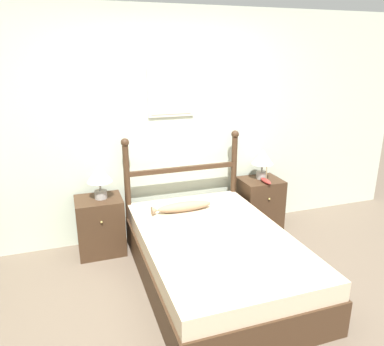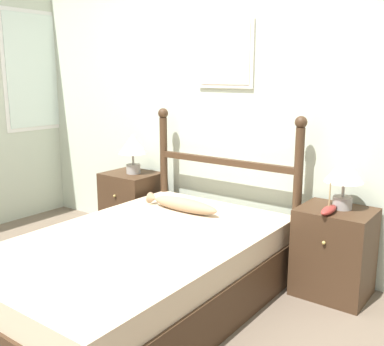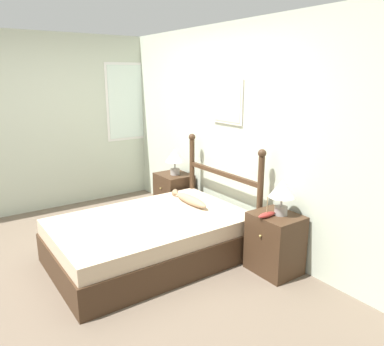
{
  "view_description": "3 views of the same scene",
  "coord_description": "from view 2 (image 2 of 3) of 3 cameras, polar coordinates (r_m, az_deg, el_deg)",
  "views": [
    {
      "loc": [
        -1.02,
        -2.29,
        2.07
      ],
      "look_at": [
        0.12,
        1.02,
        0.94
      ],
      "focal_mm": 35.0,
      "sensor_mm": 36.0,
      "label": 1
    },
    {
      "loc": [
        2.09,
        -1.45,
        1.5
      ],
      "look_at": [
        0.29,
        0.98,
        0.84
      ],
      "focal_mm": 42.0,
      "sensor_mm": 36.0,
      "label": 2
    },
    {
      "loc": [
        3.53,
        -1.23,
        1.96
      ],
      "look_at": [
        0.29,
        1.04,
        0.92
      ],
      "focal_mm": 35.0,
      "sensor_mm": 36.0,
      "label": 3
    }
  ],
  "objects": [
    {
      "name": "ground_plane",
      "position": [
        2.95,
        -17.1,
        -18.75
      ],
      "size": [
        16.0,
        16.0,
        0.0
      ],
      "primitive_type": "plane",
      "color": "brown"
    },
    {
      "name": "wall_back",
      "position": [
        3.81,
        3.17,
        8.99
      ],
      "size": [
        6.4,
        0.08,
        2.55
      ],
      "color": "beige",
      "rests_on": "ground_plane"
    },
    {
      "name": "bed",
      "position": [
        3.04,
        -6.47,
        -12.35
      ],
      "size": [
        1.34,
        2.06,
        0.48
      ],
      "color": "#3D2819",
      "rests_on": "ground_plane"
    },
    {
      "name": "headboard",
      "position": [
        3.64,
        4.07,
        -0.72
      ],
      "size": [
        1.36,
        0.09,
        1.22
      ],
      "color": "#3D2819",
      "rests_on": "ground_plane"
    },
    {
      "name": "nightstand_left",
      "position": [
        4.25,
        -7.64,
        -4.05
      ],
      "size": [
        0.48,
        0.43,
        0.62
      ],
      "color": "#3D2819",
      "rests_on": "ground_plane"
    },
    {
      "name": "nightstand_right",
      "position": [
        3.28,
        17.58,
        -9.55
      ],
      "size": [
        0.48,
        0.43,
        0.62
      ],
      "color": "#3D2819",
      "rests_on": "ground_plane"
    },
    {
      "name": "table_lamp_left",
      "position": [
        4.11,
        -7.53,
        3.35
      ],
      "size": [
        0.26,
        0.26,
        0.36
      ],
      "color": "gray",
      "rests_on": "nightstand_left"
    },
    {
      "name": "table_lamp_right",
      "position": [
        3.15,
        18.8,
        0.04
      ],
      "size": [
        0.26,
        0.26,
        0.36
      ],
      "color": "gray",
      "rests_on": "nightstand_right"
    },
    {
      "name": "model_boat",
      "position": [
        3.06,
        16.98,
        -4.48
      ],
      "size": [
        0.07,
        0.22,
        0.21
      ],
      "color": "maroon",
      "rests_on": "nightstand_right"
    },
    {
      "name": "fish_pillow",
      "position": [
        3.45,
        -1.25,
        -4.02
      ],
      "size": [
        0.65,
        0.12,
        0.1
      ],
      "color": "#997A5B",
      "rests_on": "bed"
    }
  ]
}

